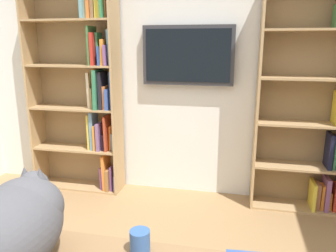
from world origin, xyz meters
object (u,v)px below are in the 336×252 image
object	(u,v)px
bookshelf_left	(318,106)
wall_mounted_tv	(188,56)
cat	(12,225)
bookshelf_right	(86,88)
coffee_mug	(140,242)

from	to	relation	value
bookshelf_left	wall_mounted_tv	world-z (taller)	bookshelf_left
wall_mounted_tv	cat	size ratio (longest dim) A/B	1.39
cat	wall_mounted_tv	bearing A→B (deg)	-96.74
bookshelf_right	coffee_mug	size ratio (longest dim) A/B	22.84
bookshelf_right	wall_mounted_tv	bearing A→B (deg)	-175.37
bookshelf_right	coffee_mug	distance (m)	2.38
bookshelf_right	cat	distance (m)	2.34
wall_mounted_tv	cat	bearing A→B (deg)	83.26
bookshelf_left	bookshelf_right	xyz separation A→B (m)	(2.23, 0.00, 0.10)
bookshelf_left	coffee_mug	world-z (taller)	bookshelf_left
bookshelf_left	cat	size ratio (longest dim) A/B	3.25
bookshelf_left	coffee_mug	bearing A→B (deg)	62.96
bookshelf_left	wall_mounted_tv	size ratio (longest dim) A/B	2.33
wall_mounted_tv	cat	world-z (taller)	wall_mounted_tv
bookshelf_right	cat	bearing A→B (deg)	109.26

